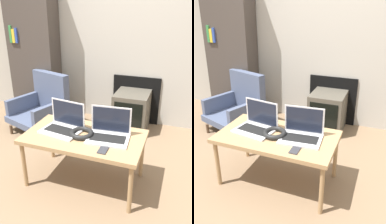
# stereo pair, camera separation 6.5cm
# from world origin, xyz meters

# --- Properties ---
(ground_plane) EXTENTS (14.00, 14.00, 0.00)m
(ground_plane) POSITION_xyz_m (0.00, 0.00, 0.00)
(ground_plane) COLOR #7A6047
(wall_back) EXTENTS (7.00, 0.08, 2.60)m
(wall_back) POSITION_xyz_m (0.00, 1.69, 1.29)
(wall_back) COLOR #ADA89E
(wall_back) RESTS_ON ground_plane
(table) EXTENTS (1.02, 0.57, 0.48)m
(table) POSITION_xyz_m (0.00, 0.23, 0.44)
(table) COLOR #9E7A51
(table) RESTS_ON ground_plane
(laptop_left) EXTENTS (0.38, 0.29, 0.25)m
(laptop_left) POSITION_xyz_m (-0.21, 0.26, 0.53)
(laptop_left) COLOR silver
(laptop_left) RESTS_ON table
(laptop_right) EXTENTS (0.36, 0.27, 0.25)m
(laptop_right) POSITION_xyz_m (0.21, 0.26, 0.53)
(laptop_right) COLOR silver
(laptop_right) RESTS_ON table
(headphones) EXTENTS (0.21, 0.21, 0.04)m
(headphones) POSITION_xyz_m (-0.02, 0.21, 0.50)
(headphones) COLOR black
(headphones) RESTS_ON table
(phone) EXTENTS (0.07, 0.14, 0.01)m
(phone) POSITION_xyz_m (0.23, 0.06, 0.48)
(phone) COLOR #333338
(phone) RESTS_ON table
(tv) EXTENTS (0.42, 0.46, 0.49)m
(tv) POSITION_xyz_m (0.17, 1.41, 0.25)
(tv) COLOR #4C473D
(tv) RESTS_ON ground_plane
(armchair) EXTENTS (0.74, 0.76, 0.70)m
(armchair) POSITION_xyz_m (-0.94, 1.10, 0.30)
(armchair) COLOR #47516B
(armchair) RESTS_ON ground_plane
(bookshelf) EXTENTS (0.67, 0.32, 1.89)m
(bookshelf) POSITION_xyz_m (-1.26, 1.49, 0.94)
(bookshelf) COLOR #3F3833
(bookshelf) RESTS_ON ground_plane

